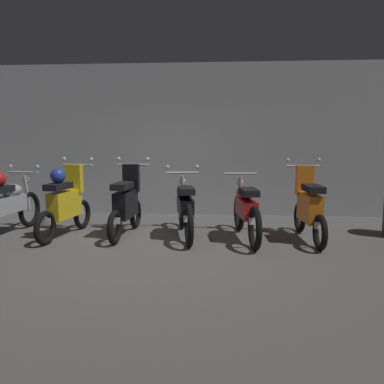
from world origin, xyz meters
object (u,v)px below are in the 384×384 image
(motorbike_slot_3, at_px, (185,207))
(motorbike_slot_0, at_px, (8,204))
(motorbike_slot_2, at_px, (126,204))
(motorbike_slot_4, at_px, (246,209))
(motorbike_slot_5, at_px, (309,207))
(motorbike_slot_1, at_px, (65,202))

(motorbike_slot_3, bearing_deg, motorbike_slot_0, -177.21)
(motorbike_slot_0, relative_size, motorbike_slot_2, 1.16)
(motorbike_slot_3, bearing_deg, motorbike_slot_4, -6.45)
(motorbike_slot_4, xyz_separation_m, motorbike_slot_5, (0.99, 0.02, 0.04))
(motorbike_slot_1, distance_m, motorbike_slot_2, 1.00)
(motorbike_slot_1, height_order, motorbike_slot_4, motorbike_slot_1)
(motorbike_slot_1, height_order, motorbike_slot_2, same)
(motorbike_slot_2, bearing_deg, motorbike_slot_5, -1.79)
(motorbike_slot_0, distance_m, motorbike_slot_1, 1.00)
(motorbike_slot_5, bearing_deg, motorbike_slot_0, -179.38)
(motorbike_slot_0, relative_size, motorbike_slot_3, 1.01)
(motorbike_slot_1, bearing_deg, motorbike_slot_4, 0.59)
(motorbike_slot_1, relative_size, motorbike_slot_2, 1.00)
(motorbike_slot_0, relative_size, motorbike_slot_5, 1.16)
(motorbike_slot_1, bearing_deg, motorbike_slot_0, -179.87)
(motorbike_slot_1, bearing_deg, motorbike_slot_5, 0.74)
(motorbike_slot_0, bearing_deg, motorbike_slot_4, 0.47)
(motorbike_slot_2, bearing_deg, motorbike_slot_0, -175.79)
(motorbike_slot_2, relative_size, motorbike_slot_5, 1.00)
(motorbike_slot_0, relative_size, motorbike_slot_4, 1.00)
(motorbike_slot_1, height_order, motorbike_slot_3, motorbike_slot_1)
(motorbike_slot_3, bearing_deg, motorbike_slot_2, 179.93)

